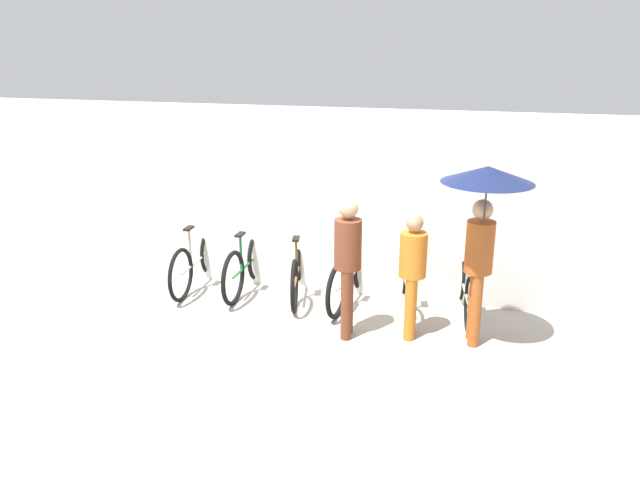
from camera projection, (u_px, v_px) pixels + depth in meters
name	position (u px, v px, depth m)	size (l,w,h in m)	color
ground_plane	(295.00, 343.00, 7.37)	(30.00, 30.00, 0.00)	#9E998E
back_wall	(330.00, 203.00, 8.52)	(11.91, 0.12, 2.57)	silver
parked_bicycle_0	(197.00, 261.00, 8.95)	(0.44, 1.82, 1.03)	black
parked_bicycle_1	(246.00, 265.00, 8.78)	(0.44, 1.72, 0.97)	black
parked_bicycle_2	(297.00, 270.00, 8.61)	(0.55, 1.73, 1.02)	black
parked_bicycle_3	(351.00, 276.00, 8.40)	(0.44, 1.77, 1.10)	black
parked_bicycle_4	(406.00, 282.00, 8.24)	(0.52, 1.61, 1.05)	black
parked_bicycle_5	(465.00, 287.00, 8.03)	(0.44, 1.70, 1.05)	black
pedestrian_leading	(348.00, 257.00, 7.24)	(0.32, 0.32, 1.71)	brown
pedestrian_center	(413.00, 267.00, 7.26)	(0.32, 0.32, 1.53)	#C66B1E
pedestrian_trailing	(484.00, 207.00, 6.79)	(1.00, 1.00, 2.14)	#9E4C1E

